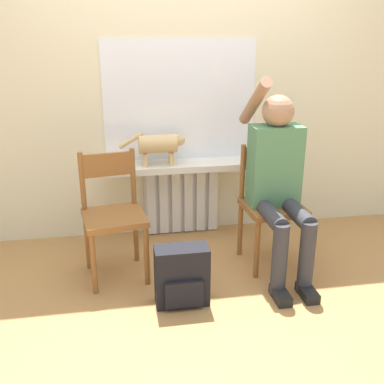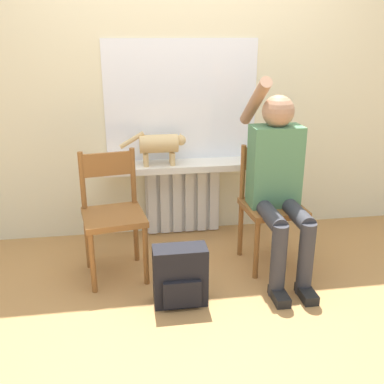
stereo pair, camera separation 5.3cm
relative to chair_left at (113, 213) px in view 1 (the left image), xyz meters
The scene contains 10 objects.
ground_plane 0.89m from the chair_left, 43.99° to the right, with size 12.00×12.00×0.00m, color #B27F47.
wall_with_window 1.26m from the chair_left, 51.35° to the left, with size 7.00×0.06×2.70m.
radiator 0.85m from the chair_left, 47.98° to the left, with size 0.61×0.08×0.57m.
windowsill 0.78m from the chair_left, 43.90° to the left, with size 1.24×0.26×0.05m.
window_glass 1.07m from the chair_left, 49.89° to the left, with size 1.19×0.01×0.93m.
chair_left is the anchor object (origin of this frame).
chair_right 1.10m from the chair_left, ahead, with size 0.42×0.42×0.85m.
person 1.13m from the chair_left, ahead, with size 0.36×0.98×1.34m.
cat 0.71m from the chair_left, 54.27° to the left, with size 0.51×0.14×0.27m.
backpack 0.65m from the chair_left, 47.74° to the right, with size 0.33×0.19×0.38m.
Camera 1 is at (-0.50, -2.28, 1.60)m, focal length 42.00 mm.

